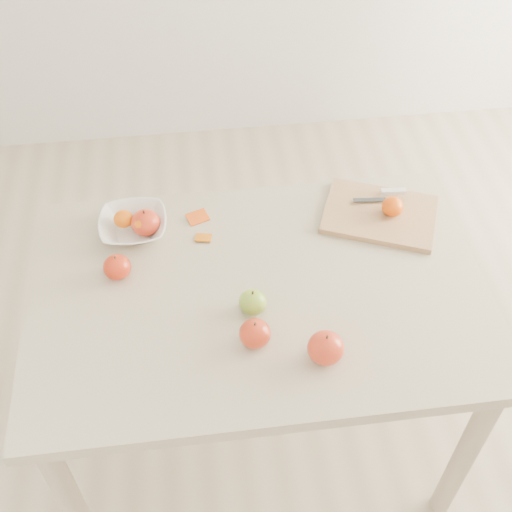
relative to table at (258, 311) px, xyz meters
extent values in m
plane|color=#C6B293|center=(0.00, 0.00, -0.65)|extent=(3.50, 3.50, 0.00)
cube|color=#C5B595|center=(0.00, 0.00, 0.08)|extent=(1.20, 0.80, 0.04)
cylinder|color=#BCAA8E|center=(-0.54, 0.34, -0.30)|extent=(0.06, 0.06, 0.71)
cylinder|color=#BCAA8E|center=(0.54, 0.34, -0.30)|extent=(0.06, 0.06, 0.71)
cylinder|color=#BCAA8E|center=(-0.54, -0.34, -0.30)|extent=(0.06, 0.06, 0.71)
cylinder|color=#BCAA8E|center=(0.54, -0.34, -0.30)|extent=(0.06, 0.06, 0.71)
cube|color=tan|center=(0.38, 0.22, 0.11)|extent=(0.38, 0.33, 0.02)
ellipsoid|color=#D25A07|center=(0.41, 0.21, 0.14)|extent=(0.06, 0.06, 0.05)
imported|color=white|center=(-0.32, 0.25, 0.12)|extent=(0.19, 0.19, 0.05)
ellipsoid|color=#E55F08|center=(-0.35, 0.26, 0.14)|extent=(0.06, 0.06, 0.05)
ellipsoid|color=orange|center=(-0.29, 0.24, 0.14)|extent=(0.06, 0.06, 0.05)
cube|color=#D64D0F|center=(-0.14, 0.28, 0.10)|extent=(0.07, 0.06, 0.01)
cube|color=#CD670E|center=(-0.13, 0.20, 0.10)|extent=(0.05, 0.04, 0.01)
cube|color=white|center=(0.44, 0.30, 0.12)|extent=(0.08, 0.02, 0.01)
cube|color=#3A3D42|center=(0.36, 0.27, 0.12)|extent=(0.10, 0.02, 0.00)
ellipsoid|color=#588C1A|center=(-0.02, -0.07, 0.13)|extent=(0.07, 0.07, 0.06)
ellipsoid|color=#A00C02|center=(-0.36, 0.09, 0.13)|extent=(0.07, 0.07, 0.07)
ellipsoid|color=maroon|center=(0.13, -0.24, 0.14)|extent=(0.09, 0.09, 0.08)
ellipsoid|color=maroon|center=(-0.29, 0.25, 0.14)|extent=(0.08, 0.08, 0.07)
ellipsoid|color=maroon|center=(-0.03, -0.17, 0.13)|extent=(0.08, 0.08, 0.07)
camera|label=1|loc=(-0.14, -1.07, 1.38)|focal=45.00mm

